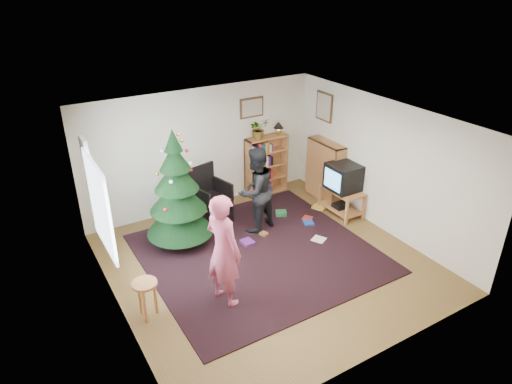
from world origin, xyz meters
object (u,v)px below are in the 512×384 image
bookshelf_right (325,170)px  person_by_chair (256,190)px  picture_back (252,108)px  picture_right (324,107)px  tv_stand (341,199)px  stool (145,290)px  crt_tv (343,177)px  person_standing (224,251)px  armchair (208,192)px  table_lamp (279,126)px  potted_plant (259,129)px  christmas_tree (178,198)px  bookshelf_back (266,164)px

bookshelf_right → person_by_chair: size_ratio=0.78×
picture_back → picture_right: bearing=-28.7°
bookshelf_right → tv_stand: (-0.12, -0.72, -0.34)m
tv_stand → stool: bearing=-167.8°
tv_stand → person_by_chair: (-1.83, 0.34, 0.51)m
crt_tv → stool: crt_tv is taller
tv_stand → person_by_chair: bearing=169.4°
picture_right → person_standing: picture_right is taller
bookshelf_right → armchair: bearing=80.3°
person_by_chair → table_lamp: person_by_chair is taller
person_by_chair → potted_plant: (0.85, 1.29, 0.69)m
tv_stand → picture_right: bearing=76.3°
tv_stand → table_lamp: bearing=106.5°
armchair → person_by_chair: person_by_chair is taller
table_lamp → tv_stand: bearing=-73.5°
potted_plant → table_lamp: bearing=0.0°
armchair → christmas_tree: bearing=-162.9°
stool → bookshelf_right: bearing=20.2°
picture_back → person_by_chair: picture_back is taller
bookshelf_right → person_standing: person_standing is taller
picture_right → crt_tv: size_ratio=0.99×
person_standing → person_by_chair: person_standing is taller
person_standing → person_by_chair: 2.14m
bookshelf_back → crt_tv: bookshelf_back is taller
bookshelf_right → armchair: size_ratio=1.14×
picture_right → bookshelf_right: (-0.14, -0.33, -1.29)m
picture_right → person_by_chair: 2.47m
picture_back → person_standing: picture_back is taller
stool → armchair: bearing=46.5°
christmas_tree → person_standing: christmas_tree is taller
stool → table_lamp: 4.82m
armchair → bookshelf_back: bearing=1.9°
bookshelf_right → stool: bookshelf_right is taller
christmas_tree → tv_stand: size_ratio=2.40×
crt_tv → person_standing: size_ratio=0.34×
tv_stand → bookshelf_right: bearing=80.5°
bookshelf_right → person_standing: 3.93m
picture_back → person_standing: 3.87m
person_standing → armchair: bearing=-34.9°
picture_back → crt_tv: 2.36m
potted_plant → table_lamp: (0.50, 0.00, -0.02)m
christmas_tree → crt_tv: (3.24, -0.65, -0.10)m
table_lamp → armchair: bearing=-166.0°
armchair → potted_plant: potted_plant is taller
armchair → table_lamp: table_lamp is taller
picture_back → person_by_chair: (-0.76, -1.43, -1.12)m
armchair → potted_plant: 1.77m
stool → potted_plant: potted_plant is taller
armchair → stool: bearing=-147.9°
christmas_tree → crt_tv: christmas_tree is taller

